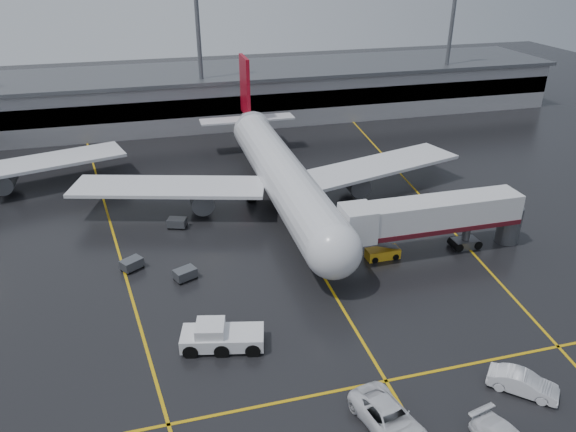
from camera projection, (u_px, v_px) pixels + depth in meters
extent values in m
plane|color=black|center=(301.00, 239.00, 58.49)|extent=(220.00, 220.00, 0.00)
cube|color=gold|center=(301.00, 239.00, 58.48)|extent=(0.25, 90.00, 0.02)
cube|color=gold|center=(386.00, 381.00, 39.46)|extent=(60.00, 0.25, 0.02)
cube|color=gold|center=(109.00, 220.00, 62.50)|extent=(9.99, 69.35, 0.02)
cube|color=gold|center=(412.00, 186.00, 71.30)|extent=(7.57, 69.64, 0.02)
cube|color=gray|center=(227.00, 95.00, 98.22)|extent=(120.00, 18.00, 8.00)
cube|color=black|center=(235.00, 105.00, 90.38)|extent=(120.00, 0.40, 3.00)
cube|color=#595B60|center=(226.00, 71.00, 96.30)|extent=(122.00, 19.00, 0.60)
cylinder|color=#595B60|center=(200.00, 54.00, 88.08)|extent=(0.70, 0.70, 25.00)
cylinder|color=#595B60|center=(449.00, 42.00, 98.50)|extent=(0.70, 0.70, 25.00)
cylinder|color=silver|center=(282.00, 176.00, 63.53)|extent=(5.20, 36.00, 5.20)
sphere|color=silver|center=(333.00, 250.00, 47.97)|extent=(5.20, 5.20, 5.20)
cone|color=silver|center=(247.00, 120.00, 81.43)|extent=(4.94, 8.00, 4.94)
cube|color=maroon|center=(245.00, 86.00, 80.11)|extent=(0.50, 5.50, 8.50)
cube|color=silver|center=(247.00, 119.00, 81.34)|extent=(14.00, 3.00, 0.25)
cube|color=silver|center=(169.00, 187.00, 62.61)|extent=(22.80, 11.83, 0.40)
cube|color=silver|center=(378.00, 166.00, 68.63)|extent=(22.80, 11.83, 0.40)
cylinder|color=#595B60|center=(201.00, 198.00, 63.18)|extent=(2.60, 4.50, 2.60)
cylinder|color=#595B60|center=(355.00, 182.00, 67.58)|extent=(2.60, 4.50, 2.60)
cylinder|color=#595B60|center=(322.00, 264.00, 51.99)|extent=(0.56, 0.56, 2.00)
cylinder|color=#595B60|center=(251.00, 193.00, 66.81)|extent=(0.56, 0.56, 2.00)
cylinder|color=#595B60|center=(301.00, 188.00, 68.30)|extent=(0.56, 0.56, 2.00)
cylinder|color=black|center=(322.00, 269.00, 52.23)|extent=(0.40, 1.10, 1.10)
cylinder|color=black|center=(251.00, 197.00, 67.01)|extent=(1.00, 1.40, 1.40)
cylinder|color=black|center=(301.00, 191.00, 68.49)|extent=(1.00, 1.40, 1.40)
cube|color=silver|center=(34.00, 163.00, 69.29)|extent=(22.80, 11.83, 0.40)
cylinder|color=#595B60|center=(5.00, 179.00, 68.24)|extent=(2.60, 4.50, 2.60)
cube|color=silver|center=(435.00, 213.00, 54.12)|extent=(18.00, 3.20, 3.00)
cube|color=#4C0F17|center=(433.00, 225.00, 54.69)|extent=(18.00, 3.30, 0.50)
cube|color=silver|center=(357.00, 223.00, 52.22)|extent=(3.00, 3.40, 3.30)
cylinder|color=#595B60|center=(466.00, 234.00, 56.33)|extent=(0.80, 0.80, 3.00)
cube|color=#595B60|center=(465.00, 243.00, 56.80)|extent=(2.60, 1.60, 0.90)
cylinder|color=#595B60|center=(509.00, 224.00, 57.27)|extent=(2.40, 2.40, 4.00)
cylinder|color=black|center=(455.00, 244.00, 56.55)|extent=(0.90, 1.80, 0.90)
cylinder|color=black|center=(474.00, 242.00, 57.06)|extent=(0.90, 1.80, 0.90)
cube|color=silver|center=(223.00, 338.00, 42.52)|extent=(6.81, 3.95, 1.10)
cube|color=silver|center=(210.00, 329.00, 42.09)|extent=(2.63, 2.63, 0.91)
cube|color=black|center=(210.00, 329.00, 42.09)|extent=(2.37, 2.37, 0.82)
cylinder|color=black|center=(192.00, 342.00, 42.60)|extent=(1.78, 2.94, 1.19)
cylinder|color=black|center=(223.00, 341.00, 42.66)|extent=(1.78, 2.94, 1.19)
cylinder|color=black|center=(253.00, 341.00, 42.73)|extent=(1.78, 2.94, 1.19)
cube|color=gold|center=(383.00, 253.00, 54.79)|extent=(3.40, 1.45, 1.03)
cube|color=#595B60|center=(383.00, 245.00, 54.35)|extent=(3.27, 0.89, 1.18)
cylinder|color=black|center=(372.00, 257.00, 54.62)|extent=(0.68, 1.60, 0.66)
cylinder|color=black|center=(393.00, 254.00, 55.17)|extent=(0.68, 1.60, 0.66)
imported|color=white|center=(389.00, 419.00, 35.20)|extent=(4.09, 6.67, 1.73)
imported|color=white|center=(523.00, 383.00, 38.20)|extent=(4.60, 4.43, 1.56)
cube|color=#595B60|center=(185.00, 273.00, 51.19)|extent=(2.36, 2.00, 0.90)
cylinder|color=black|center=(181.00, 283.00, 50.60)|extent=(0.40, 0.20, 0.40)
cylinder|color=black|center=(196.00, 277.00, 51.50)|extent=(0.40, 0.20, 0.40)
cylinder|color=black|center=(175.00, 278.00, 51.29)|extent=(0.40, 0.20, 0.40)
cylinder|color=black|center=(190.00, 273.00, 52.19)|extent=(0.40, 0.20, 0.40)
cube|color=#595B60|center=(132.00, 264.00, 52.78)|extent=(2.39, 2.19, 0.90)
cylinder|color=black|center=(128.00, 273.00, 52.16)|extent=(0.40, 0.20, 0.40)
cylinder|color=black|center=(142.00, 266.00, 53.24)|extent=(0.40, 0.20, 0.40)
cylinder|color=black|center=(122.00, 269.00, 52.75)|extent=(0.40, 0.20, 0.40)
cylinder|color=black|center=(136.00, 263.00, 53.82)|extent=(0.40, 0.20, 0.40)
cube|color=#595B60|center=(177.00, 222.00, 60.62)|extent=(2.33, 1.91, 0.90)
cylinder|color=black|center=(169.00, 228.00, 60.45)|extent=(0.40, 0.20, 0.40)
cylinder|color=black|center=(183.00, 228.00, 60.31)|extent=(0.40, 0.20, 0.40)
cylinder|color=black|center=(172.00, 224.00, 61.34)|extent=(0.40, 0.20, 0.40)
cylinder|color=black|center=(186.00, 224.00, 61.21)|extent=(0.40, 0.20, 0.40)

